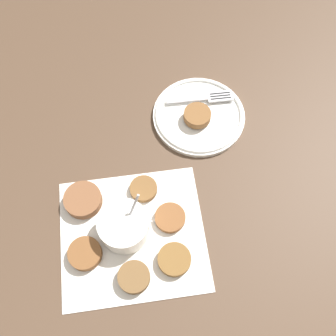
{
  "coord_description": "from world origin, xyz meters",
  "views": [
    {
      "loc": [
        0.04,
        -0.21,
        0.77
      ],
      "look_at": [
        0.07,
        0.15,
        0.02
      ],
      "focal_mm": 42.0,
      "sensor_mm": 36.0,
      "label": 1
    }
  ],
  "objects_px": {
    "fritter_on_plate": "(197,116)",
    "fork": "(207,98)",
    "serving_plate": "(199,115)",
    "sauce_bowl": "(124,227)"
  },
  "relations": [
    {
      "from": "fritter_on_plate",
      "to": "fork",
      "type": "height_order",
      "value": "fritter_on_plate"
    },
    {
      "from": "sauce_bowl",
      "to": "fritter_on_plate",
      "type": "xyz_separation_m",
      "value": [
        0.17,
        0.25,
        -0.0
      ]
    },
    {
      "from": "serving_plate",
      "to": "fork",
      "type": "distance_m",
      "value": 0.05
    },
    {
      "from": "serving_plate",
      "to": "fritter_on_plate",
      "type": "bearing_deg",
      "value": -117.64
    },
    {
      "from": "fritter_on_plate",
      "to": "fork",
      "type": "distance_m",
      "value": 0.06
    },
    {
      "from": "sauce_bowl",
      "to": "serving_plate",
      "type": "distance_m",
      "value": 0.32
    },
    {
      "from": "fritter_on_plate",
      "to": "fork",
      "type": "xyz_separation_m",
      "value": [
        0.03,
        0.05,
        -0.01
      ]
    },
    {
      "from": "sauce_bowl",
      "to": "serving_plate",
      "type": "relative_size",
      "value": 0.51
    },
    {
      "from": "serving_plate",
      "to": "fritter_on_plate",
      "type": "relative_size",
      "value": 3.44
    },
    {
      "from": "fork",
      "to": "serving_plate",
      "type": "bearing_deg",
      "value": -120.14
    }
  ]
}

